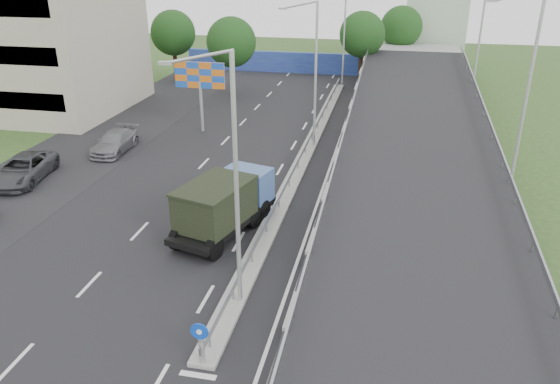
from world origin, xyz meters
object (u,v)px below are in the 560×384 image
(lamp_post_mid, at_px, (313,68))
(parked_car_d, at_px, (115,142))
(lamp_post_far, at_px, (343,30))
(dump_truck, at_px, (225,203))
(billboard, at_px, (200,79))
(sign_bollard, at_px, (201,343))
(church, at_px, (435,22))
(parked_car_c, at_px, (23,169))
(lamp_post_near, at_px, (231,172))

(lamp_post_mid, distance_m, parked_car_d, 15.07)
(lamp_post_far, bearing_deg, dump_truck, -93.79)
(billboard, bearing_deg, lamp_post_far, 63.16)
(billboard, relative_size, dump_truck, 0.78)
(sign_bollard, distance_m, parked_car_d, 24.09)
(sign_bollard, xyz_separation_m, dump_truck, (-2.15, 9.79, 0.59))
(church, distance_m, parked_car_c, 51.69)
(lamp_post_near, xyz_separation_m, dump_truck, (-2.26, 5.96, -4.18))
(sign_bollard, distance_m, billboard, 27.53)
(sign_bollard, relative_size, billboard, 0.30)
(church, relative_size, parked_car_d, 2.75)
(lamp_post_near, distance_m, dump_truck, 7.63)
(lamp_post_far, height_order, church, church)
(parked_car_c, bearing_deg, church, 49.54)
(lamp_post_far, bearing_deg, billboard, -116.84)
(sign_bollard, distance_m, lamp_post_mid, 24.30)
(church, xyz_separation_m, billboard, (-19.00, -32.00, -1.12))
(lamp_post_far, xyz_separation_m, parked_car_d, (-13.64, -23.89, -5.08))
(lamp_post_far, bearing_deg, church, 54.76)
(lamp_post_mid, distance_m, parked_car_c, 20.13)
(parked_car_d, bearing_deg, lamp_post_far, 57.93)
(lamp_post_mid, height_order, church, church)
(parked_car_c, bearing_deg, lamp_post_near, -40.11)
(lamp_post_mid, xyz_separation_m, parked_car_c, (-16.66, -10.12, -5.03))
(lamp_post_near, height_order, parked_car_c, lamp_post_near)
(lamp_post_mid, bearing_deg, dump_truck, -99.13)
(lamp_post_mid, xyz_separation_m, billboard, (-9.11, 2.00, -1.62))
(billboard, bearing_deg, lamp_post_mid, -12.38)
(billboard, xyz_separation_m, parked_car_c, (-7.55, -12.12, -3.41))
(billboard, distance_m, dump_truck, 17.63)
(sign_bollard, height_order, parked_car_d, sign_bollard)
(billboard, relative_size, parked_car_c, 0.98)
(church, height_order, dump_truck, church)
(dump_truck, bearing_deg, sign_bollard, -61.99)
(sign_bollard, bearing_deg, parked_car_d, 124.17)
(dump_truck, distance_m, parked_car_c, 14.95)
(church, height_order, parked_car_d, church)
(lamp_post_mid, relative_size, church, 0.73)
(sign_bollard, relative_size, parked_car_c, 0.30)
(sign_bollard, relative_size, parked_car_d, 0.33)
(church, relative_size, billboard, 2.51)
(lamp_post_mid, xyz_separation_m, lamp_post_far, (0.00, 20.00, 0.00))
(sign_bollard, distance_m, lamp_post_near, 6.12)
(dump_truck, height_order, parked_car_d, dump_truck)
(dump_truck, xyz_separation_m, parked_car_c, (-14.40, 3.92, -0.85))
(lamp_post_mid, height_order, lamp_post_far, same)
(parked_car_c, bearing_deg, lamp_post_far, 51.63)
(sign_bollard, height_order, dump_truck, dump_truck)
(parked_car_c, relative_size, parked_car_d, 1.12)
(lamp_post_near, bearing_deg, parked_car_d, 130.26)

